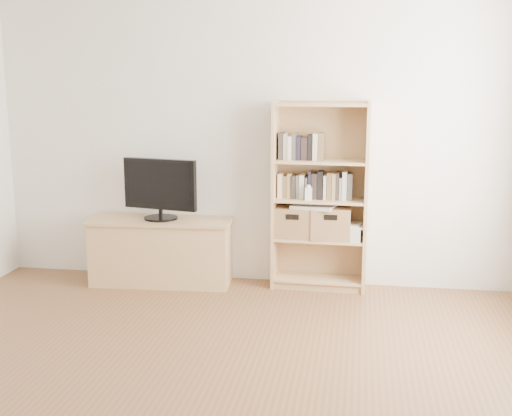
% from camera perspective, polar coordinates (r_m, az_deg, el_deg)
% --- Properties ---
extents(back_wall, '(4.50, 0.02, 2.60)m').
position_cam_1_polar(back_wall, '(5.57, -0.53, 6.56)').
color(back_wall, silver).
rests_on(back_wall, floor).
extents(tv_stand, '(1.23, 0.52, 0.55)m').
position_cam_1_polar(tv_stand, '(5.71, -8.36, -3.91)').
color(tv_stand, tan).
rests_on(tv_stand, floor).
extents(bookshelf, '(0.80, 0.30, 1.59)m').
position_cam_1_polar(bookshelf, '(5.42, 5.71, 1.00)').
color(bookshelf, tan).
rests_on(bookshelf, floor).
extents(television, '(0.67, 0.18, 0.53)m').
position_cam_1_polar(television, '(5.59, -8.53, 1.69)').
color(television, black).
rests_on(television, tv_stand).
extents(books_row_mid, '(0.76, 0.16, 0.20)m').
position_cam_1_polar(books_row_mid, '(5.43, 5.75, 1.90)').
color(books_row_mid, beige).
rests_on(books_row_mid, bookshelf).
extents(books_row_upper, '(0.43, 0.18, 0.22)m').
position_cam_1_polar(books_row_upper, '(5.40, 3.94, 5.48)').
color(books_row_upper, beige).
rests_on(books_row_upper, bookshelf).
extents(baby_monitor, '(0.06, 0.04, 0.11)m').
position_cam_1_polar(baby_monitor, '(5.34, 4.69, 1.25)').
color(baby_monitor, white).
rests_on(baby_monitor, bookshelf).
extents(basket_left, '(0.33, 0.28, 0.26)m').
position_cam_1_polar(basket_left, '(5.48, 3.45, -1.23)').
color(basket_left, '#926442').
rests_on(basket_left, bookshelf).
extents(basket_right, '(0.33, 0.27, 0.27)m').
position_cam_1_polar(basket_right, '(5.45, 6.68, -1.31)').
color(basket_right, '#926442').
rests_on(basket_right, bookshelf).
extents(laptop, '(0.39, 0.31, 0.03)m').
position_cam_1_polar(laptop, '(5.42, 5.15, 0.15)').
color(laptop, white).
rests_on(laptop, basket_left).
extents(magazine_stack, '(0.20, 0.27, 0.12)m').
position_cam_1_polar(magazine_stack, '(5.46, 8.51, -2.17)').
color(magazine_stack, silver).
rests_on(magazine_stack, bookshelf).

